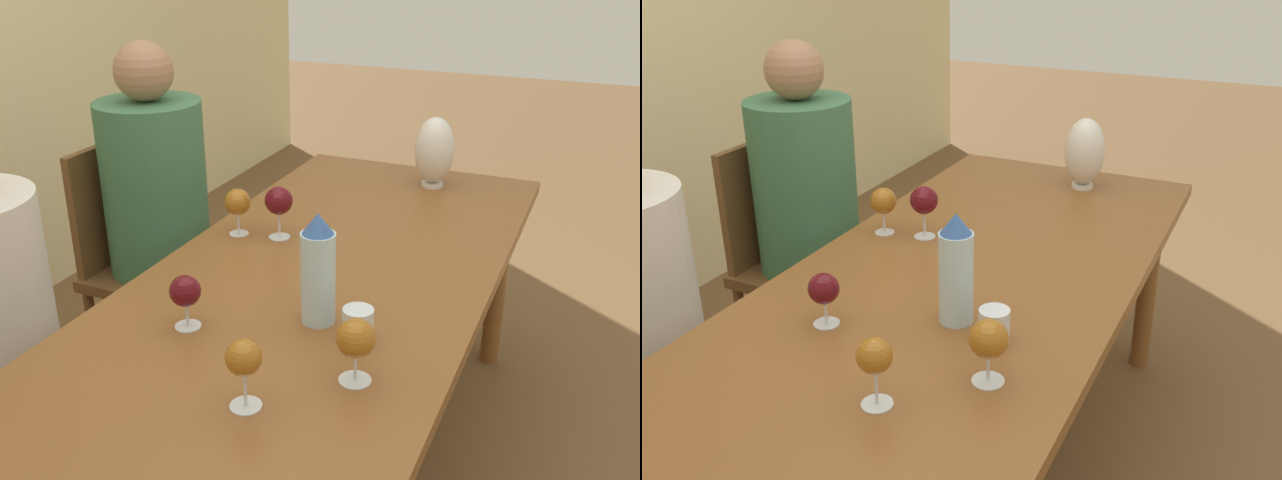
# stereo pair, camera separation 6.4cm
# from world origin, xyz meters

# --- Properties ---
(dining_table) EXTENTS (2.26, 0.88, 0.73)m
(dining_table) POSITION_xyz_m (0.00, 0.00, 0.65)
(dining_table) COLOR brown
(dining_table) RESTS_ON ground_plane
(water_bottle) EXTENTS (0.08, 0.08, 0.27)m
(water_bottle) POSITION_xyz_m (-0.10, -0.09, 0.86)
(water_bottle) COLOR silver
(water_bottle) RESTS_ON dining_table
(water_tumbler) EXTENTS (0.07, 0.07, 0.08)m
(water_tumbler) POSITION_xyz_m (-0.15, -0.21, 0.77)
(water_tumbler) COLOR silver
(water_tumbler) RESTS_ON dining_table
(vase) EXTENTS (0.14, 0.14, 0.25)m
(vase) POSITION_xyz_m (0.93, -0.09, 0.86)
(vase) COLOR silver
(vase) RESTS_ON dining_table
(wine_glass_0) EXTENTS (0.08, 0.08, 0.16)m
(wine_glass_0) POSITION_xyz_m (0.30, 0.21, 0.84)
(wine_glass_0) COLOR silver
(wine_glass_0) RESTS_ON dining_table
(wine_glass_1) EXTENTS (0.07, 0.07, 0.15)m
(wine_glass_1) POSITION_xyz_m (-0.46, -0.09, 0.83)
(wine_glass_1) COLOR silver
(wine_glass_1) RESTS_ON dining_table
(wine_glass_2) EXTENTS (0.07, 0.07, 0.13)m
(wine_glass_2) POSITION_xyz_m (-0.25, 0.17, 0.82)
(wine_glass_2) COLOR silver
(wine_glass_2) RESTS_ON dining_table
(wine_glass_3) EXTENTS (0.08, 0.08, 0.14)m
(wine_glass_3) POSITION_xyz_m (0.28, 0.33, 0.83)
(wine_glass_3) COLOR silver
(wine_glass_3) RESTS_ON dining_table
(wine_glass_4) EXTENTS (0.08, 0.08, 0.14)m
(wine_glass_4) POSITION_xyz_m (-0.30, -0.26, 0.82)
(wine_glass_4) COLOR silver
(wine_glass_4) RESTS_ON dining_table
(chair_far) EXTENTS (0.44, 0.44, 0.89)m
(chair_far) POSITION_xyz_m (0.45, 0.83, 0.48)
(chair_far) COLOR brown
(chair_far) RESTS_ON ground_plane
(person_far) EXTENTS (0.35, 0.35, 1.25)m
(person_far) POSITION_xyz_m (0.45, 0.74, 0.67)
(person_far) COLOR #2D2D38
(person_far) RESTS_ON ground_plane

